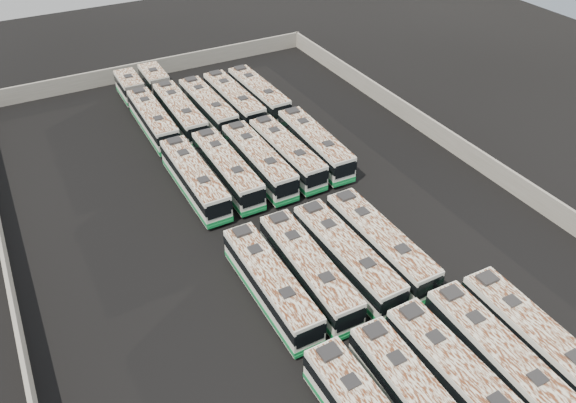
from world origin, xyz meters
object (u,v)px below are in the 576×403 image
object	(u,v)px
bus_midback_center	(259,161)
bus_back_center	(208,107)
bus_midfront_right	(380,243)
bus_midback_far_left	(194,179)
bus_back_left	(171,101)
bus_midfront_center	(346,257)
bus_front_center	(461,382)
bus_back_far_left	(145,108)
bus_front_right	(500,361)
bus_midfront_far_left	(271,284)
bus_back_right	(234,101)
bus_midback_left	(227,169)
bus_midback_right	(287,153)
bus_front_far_right	(536,342)
bus_midfront_left	(308,270)
bus_midback_far_right	(315,144)
bus_back_far_right	(259,94)

from	to	relation	value
bus_midback_center	bus_back_center	world-z (taller)	bus_midback_center
bus_midfront_right	bus_midback_far_left	distance (m)	19.00
bus_back_left	bus_back_center	world-z (taller)	bus_back_left
bus_midfront_center	bus_midback_far_left	bearing A→B (deg)	111.29
bus_front_center	bus_back_far_left	world-z (taller)	bus_front_center
bus_midfront_right	bus_back_center	distance (m)	29.68
bus_midfront_right	bus_midback_center	distance (m)	16.41
bus_front_right	bus_midfront_far_left	distance (m)	16.73
bus_front_center	bus_midback_far_left	bearing A→B (deg)	101.68
bus_midback_far_left	bus_midback_center	size ratio (longest dim) A/B	1.00
bus_back_center	bus_back_right	bearing A→B (deg)	-1.62
bus_midback_left	bus_back_left	world-z (taller)	bus_midback_left
bus_midback_far_left	bus_back_left	world-z (taller)	bus_midback_far_left
bus_midback_left	bus_midback_right	bearing A→B (deg)	-0.97
bus_midback_far_left	bus_front_far_right	bearing A→B (deg)	-65.79
bus_midfront_left	bus_back_center	bearing A→B (deg)	84.40
bus_front_right	bus_midfront_right	distance (m)	13.26
bus_midfront_far_left	bus_midback_far_right	distance (m)	20.89
bus_midback_left	bus_front_far_right	bearing A→B (deg)	-71.40
bus_midback_far_left	bus_back_left	size ratio (longest dim) A/B	0.65
bus_midfront_far_left	bus_midback_right	size ratio (longest dim) A/B	1.00
bus_front_center	bus_front_far_right	xyz separation A→B (m)	(6.67, -0.03, -0.01)
bus_back_right	bus_back_far_left	bearing A→B (deg)	160.63
bus_midback_far_right	bus_back_far_right	bearing A→B (deg)	91.22
bus_back_left	bus_midfront_far_left	bearing A→B (deg)	-95.31
bus_back_left	bus_back_far_right	size ratio (longest dim) A/B	1.56
bus_midback_far_right	bus_back_far_right	distance (m)	13.52
bus_midfront_far_left	bus_back_center	distance (m)	30.10
bus_midfront_center	bus_midback_far_right	distance (m)	17.58
bus_midback_far_right	bus_midback_left	bearing A→B (deg)	-178.68
bus_midback_center	bus_midback_far_right	xyz separation A→B (m)	(6.61, 0.13, -0.01)
bus_front_far_right	bus_back_left	size ratio (longest dim) A/B	0.66
bus_midfront_far_left	bus_midfront_right	xyz separation A→B (m)	(9.97, -0.14, 0.05)
bus_back_right	bus_midfront_left	bearing A→B (deg)	-103.87
bus_midback_right	bus_midback_left	bearing A→B (deg)	177.92
bus_front_center	bus_midback_right	bearing A→B (deg)	82.46
bus_front_far_right	bus_midback_right	bearing A→B (deg)	97.50
bus_midback_right	bus_midfront_right	bearing A→B (deg)	-91.00
bus_midback_far_left	bus_midback_right	xyz separation A→B (m)	(9.99, -0.03, -0.04)
bus_midback_far_left	bus_midfront_right	bearing A→B (deg)	-58.33
bus_front_right	bus_midback_right	world-z (taller)	bus_front_right
bus_midback_right	bus_back_center	size ratio (longest dim) A/B	1.00
bus_front_far_right	bus_back_center	size ratio (longest dim) A/B	1.02
bus_front_far_right	bus_midfront_right	xyz separation A→B (m)	(-3.34, 13.31, 0.01)
bus_midback_far_right	bus_midfront_far_left	bearing A→B (deg)	-128.40
bus_back_far_left	bus_back_far_right	xyz separation A→B (m)	(13.28, -3.00, 0.03)
bus_back_far_left	bus_back_left	xyz separation A→B (m)	(3.24, 0.14, 0.04)
bus_midfront_center	bus_back_far_right	size ratio (longest dim) A/B	1.03
bus_midfront_center	bus_midback_far_left	xyz separation A→B (m)	(-6.72, 16.18, -0.01)
bus_midfront_left	bus_midfront_center	size ratio (longest dim) A/B	0.99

